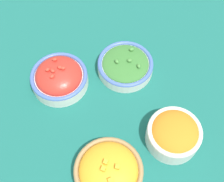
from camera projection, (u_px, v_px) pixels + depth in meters
ground_plane at (112, 96)px, 0.87m from camera, size 3.00×3.00×0.00m
bowl_carrots at (174, 134)px, 0.77m from camera, size 0.14×0.14×0.08m
bowl_broccoli at (125, 65)px, 0.89m from camera, size 0.16×0.16×0.05m
bowl_cherry_tomatoes at (59, 77)px, 0.86m from camera, size 0.16×0.16×0.08m
bowl_squash at (109, 171)px, 0.73m from camera, size 0.16×0.16×0.07m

